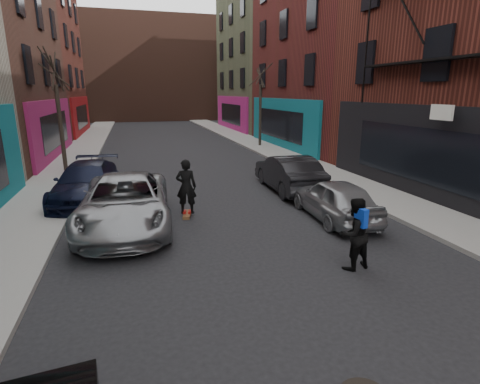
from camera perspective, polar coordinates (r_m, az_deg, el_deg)
sidewalk_left at (r=32.65m, az=-22.02°, el=7.09°), size 2.50×84.00×0.13m
sidewalk_right at (r=33.72m, az=-0.23°, el=8.40°), size 2.50×84.00×0.13m
buildings_right at (r=24.82m, az=27.85°, el=22.80°), size 12.00×56.00×16.00m
building_far at (r=58.39m, az=-13.83°, el=17.60°), size 40.00×10.00×14.00m
tree_left_far at (r=20.52m, az=-25.99°, el=11.95°), size 2.00×2.00×6.50m
tree_right_far at (r=27.76m, az=3.13°, el=14.12°), size 2.00×2.00×6.80m
parked_left_far at (r=11.67m, az=-17.11°, el=-1.51°), size 2.84×5.67×1.54m
parked_left_end at (r=14.99m, az=-22.31°, el=1.37°), size 2.50×5.06×1.42m
parked_right_far at (r=12.26m, az=14.25°, el=-1.03°), size 1.74×3.96×1.33m
parked_right_end at (r=15.49m, az=7.38°, el=2.91°), size 1.70×4.53×1.48m
skateboard at (r=12.45m, az=-8.04°, el=-3.41°), size 0.41×0.83×0.10m
skateboarder at (r=12.18m, az=-8.20°, el=0.82°), size 0.74×0.58×1.79m
pedestrian at (r=8.89m, az=16.98°, el=-6.09°), size 0.91×0.76×1.68m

